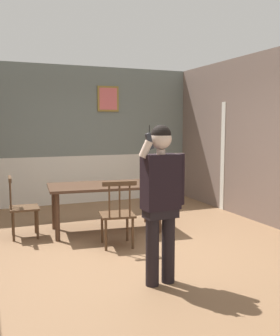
{
  "coord_description": "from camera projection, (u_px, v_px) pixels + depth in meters",
  "views": [
    {
      "loc": [
        -1.75,
        -5.02,
        1.67
      ],
      "look_at": [
        -0.04,
        -0.83,
        1.16
      ],
      "focal_mm": 41.22,
      "sensor_mm": 36.0,
      "label": 1
    }
  ],
  "objects": [
    {
      "name": "ground_plane",
      "position": [
        121.0,
        243.0,
        5.46
      ],
      "size": [
        6.65,
        6.65,
        0.0
      ],
      "primitive_type": "plane",
      "color": "#846042"
    },
    {
      "name": "person_figure",
      "position": [
        161.0,
        195.0,
        3.97
      ],
      "size": [
        0.54,
        0.23,
        1.67
      ],
      "rotation": [
        0.0,
        0.0,
        3.21
      ],
      "color": "black",
      "rests_on": "ground_plane"
    },
    {
      "name": "chair_near_window",
      "position": [
        117.0,
        214.0,
        5.26
      ],
      "size": [
        0.52,
        0.52,
        0.93
      ],
      "rotation": [
        0.0,
        0.0,
        -0.15
      ],
      "color": "#513823",
      "rests_on": "ground_plane"
    },
    {
      "name": "room_back_partition",
      "position": [
        73.0,
        138.0,
        8.09
      ],
      "size": [
        5.28,
        0.17,
        2.88
      ],
      "color": "slate",
      "rests_on": "ground_plane"
    },
    {
      "name": "chair_by_doorway",
      "position": [
        22.0,
        207.0,
        5.68
      ],
      "size": [
        0.44,
        0.44,
        0.91
      ],
      "rotation": [
        0.0,
        0.0,
        4.67
      ],
      "color": "#513823",
      "rests_on": "ground_plane"
    },
    {
      "name": "room_right_partition",
      "position": [
        272.0,
        139.0,
        6.3
      ],
      "size": [
        0.13,
        6.05,
        2.88
      ],
      "color": "#756056",
      "rests_on": "ground_plane"
    },
    {
      "name": "dining_table",
      "position": [
        105.0,
        190.0,
        6.02
      ],
      "size": [
        1.82,
        1.04,
        0.74
      ],
      "rotation": [
        0.0,
        0.0,
        -0.1
      ],
      "color": "#4C3323",
      "rests_on": "ground_plane"
    }
  ]
}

